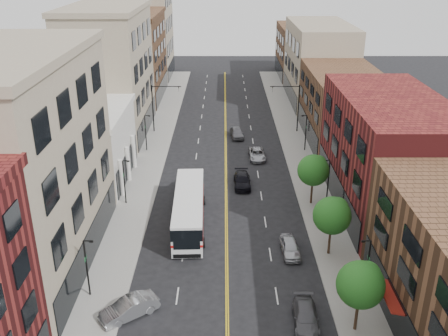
{
  "coord_description": "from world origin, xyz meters",
  "views": [
    {
      "loc": [
        -0.25,
        -24.73,
        25.34
      ],
      "look_at": [
        -0.24,
        22.4,
        5.0
      ],
      "focal_mm": 40.0,
      "sensor_mm": 36.0,
      "label": 1
    }
  ],
  "objects_px": {
    "car_lane_b": "(257,154)",
    "car_lane_a": "(242,181)",
    "car_angle_b": "(129,308)",
    "car_parked_mid": "(306,317)",
    "city_bus": "(189,207)",
    "car_lane_c": "(237,133)",
    "car_parked_far": "(290,247)",
    "car_lane_behind": "(185,183)"
  },
  "relations": [
    {
      "from": "city_bus",
      "to": "car_lane_behind",
      "type": "bearing_deg",
      "value": 95.14
    },
    {
      "from": "car_angle_b",
      "to": "car_parked_mid",
      "type": "distance_m",
      "value": 13.23
    },
    {
      "from": "car_parked_far",
      "to": "car_angle_b",
      "type": "bearing_deg",
      "value": -149.94
    },
    {
      "from": "city_bus",
      "to": "car_angle_b",
      "type": "relative_size",
      "value": 2.9
    },
    {
      "from": "car_angle_b",
      "to": "car_lane_a",
      "type": "height_order",
      "value": "car_angle_b"
    },
    {
      "from": "car_angle_b",
      "to": "car_lane_c",
      "type": "distance_m",
      "value": 40.98
    },
    {
      "from": "car_lane_c",
      "to": "car_lane_behind",
      "type": "bearing_deg",
      "value": -116.6
    },
    {
      "from": "car_lane_behind",
      "to": "car_lane_b",
      "type": "distance_m",
      "value": 12.85
    },
    {
      "from": "car_lane_a",
      "to": "car_parked_far",
      "type": "bearing_deg",
      "value": -75.88
    },
    {
      "from": "car_angle_b",
      "to": "car_lane_b",
      "type": "distance_m",
      "value": 33.68
    },
    {
      "from": "car_parked_far",
      "to": "car_lane_c",
      "type": "distance_m",
      "value": 31.65
    },
    {
      "from": "car_parked_far",
      "to": "car_lane_c",
      "type": "height_order",
      "value": "car_lane_c"
    },
    {
      "from": "city_bus",
      "to": "car_lane_c",
      "type": "xyz_separation_m",
      "value": [
        5.41,
        26.04,
        -1.21
      ]
    },
    {
      "from": "car_lane_c",
      "to": "car_parked_mid",
      "type": "bearing_deg",
      "value": -90.61
    },
    {
      "from": "car_lane_b",
      "to": "car_lane_a",
      "type": "bearing_deg",
      "value": -106.34
    },
    {
      "from": "car_angle_b",
      "to": "car_parked_mid",
      "type": "xyz_separation_m",
      "value": [
        13.2,
        -0.84,
        -0.1
      ]
    },
    {
      "from": "car_parked_mid",
      "to": "car_lane_b",
      "type": "height_order",
      "value": "car_parked_mid"
    },
    {
      "from": "car_lane_behind",
      "to": "car_lane_b",
      "type": "xyz_separation_m",
      "value": [
        8.98,
        9.19,
        -0.03
      ]
    },
    {
      "from": "car_lane_a",
      "to": "car_lane_b",
      "type": "relative_size",
      "value": 1.03
    },
    {
      "from": "city_bus",
      "to": "car_angle_b",
      "type": "height_order",
      "value": "city_bus"
    },
    {
      "from": "car_parked_far",
      "to": "car_lane_a",
      "type": "distance_m",
      "value": 14.97
    },
    {
      "from": "car_angle_b",
      "to": "car_lane_behind",
      "type": "bearing_deg",
      "value": 137.18
    },
    {
      "from": "car_angle_b",
      "to": "car_lane_c",
      "type": "bearing_deg",
      "value": 131.05
    },
    {
      "from": "car_parked_far",
      "to": "car_lane_b",
      "type": "relative_size",
      "value": 0.87
    },
    {
      "from": "car_parked_mid",
      "to": "car_lane_behind",
      "type": "relative_size",
      "value": 1.09
    },
    {
      "from": "car_parked_far",
      "to": "car_lane_b",
      "type": "distance_m",
      "value": 23.1
    },
    {
      "from": "car_angle_b",
      "to": "city_bus",
      "type": "bearing_deg",
      "value": 129.12
    },
    {
      "from": "city_bus",
      "to": "car_parked_mid",
      "type": "bearing_deg",
      "value": -58.95
    },
    {
      "from": "car_parked_mid",
      "to": "car_angle_b",
      "type": "bearing_deg",
      "value": 179.38
    },
    {
      "from": "car_lane_behind",
      "to": "car_parked_far",
      "type": "bearing_deg",
      "value": 134.44
    },
    {
      "from": "car_lane_b",
      "to": "car_lane_c",
      "type": "height_order",
      "value": "car_lane_c"
    },
    {
      "from": "car_angle_b",
      "to": "car_lane_c",
      "type": "relative_size",
      "value": 1.04
    },
    {
      "from": "car_lane_behind",
      "to": "car_lane_c",
      "type": "height_order",
      "value": "car_lane_c"
    },
    {
      "from": "city_bus",
      "to": "car_parked_mid",
      "type": "height_order",
      "value": "city_bus"
    },
    {
      "from": "car_angle_b",
      "to": "car_lane_behind",
      "type": "relative_size",
      "value": 1.11
    },
    {
      "from": "car_parked_far",
      "to": "car_lane_behind",
      "type": "xyz_separation_m",
      "value": [
        -10.59,
        13.85,
        -0.01
      ]
    },
    {
      "from": "city_bus",
      "to": "car_lane_c",
      "type": "relative_size",
      "value": 3.02
    },
    {
      "from": "car_angle_b",
      "to": "car_lane_a",
      "type": "distance_m",
      "value": 24.85
    },
    {
      "from": "city_bus",
      "to": "car_lane_behind",
      "type": "relative_size",
      "value": 3.22
    },
    {
      "from": "car_parked_mid",
      "to": "car_lane_b",
      "type": "bearing_deg",
      "value": 95.87
    },
    {
      "from": "car_angle_b",
      "to": "car_parked_far",
      "type": "xyz_separation_m",
      "value": [
        13.2,
        8.59,
        -0.07
      ]
    },
    {
      "from": "car_parked_mid",
      "to": "car_parked_far",
      "type": "bearing_deg",
      "value": 93.03
    }
  ]
}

